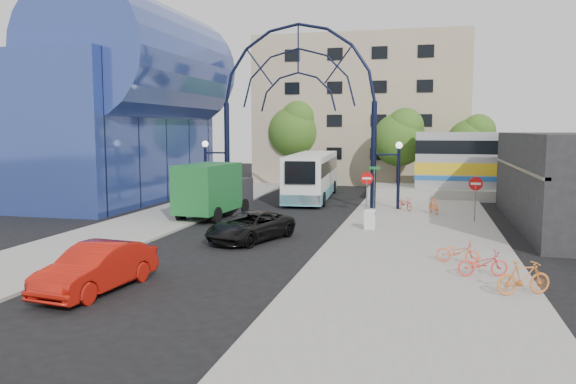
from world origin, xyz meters
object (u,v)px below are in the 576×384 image
(sandwich_board, at_px, (370,218))
(bike_near_b, at_px, (434,205))
(tree_north_c, at_px, (473,140))
(bike_near_a, at_px, (405,203))
(tree_north_a, at_px, (400,137))
(city_bus, at_px, (312,175))
(tree_north_b, at_px, (296,129))
(bike_far_a, at_px, (458,252))
(do_not_enter_sign, at_px, (476,188))
(red_sedan, at_px, (97,268))
(green_truck, at_px, (214,190))
(bike_far_c, at_px, (483,263))
(bike_far_b, at_px, (524,278))
(stop_sign, at_px, (367,182))
(street_name_sign, at_px, (374,179))
(black_suv, at_px, (250,226))
(gateway_arch, at_px, (298,78))

(sandwich_board, height_order, bike_near_b, bike_near_b)
(tree_north_c, bearing_deg, bike_near_a, -109.40)
(tree_north_a, height_order, city_bus, tree_north_a)
(tree_north_b, relative_size, bike_far_a, 4.92)
(do_not_enter_sign, xyz_separation_m, red_sedan, (-12.90, -16.71, -1.21))
(green_truck, bearing_deg, bike_far_c, -32.26)
(bike_far_a, distance_m, bike_far_b, 4.23)
(sandwich_board, height_order, bike_far_a, sandwich_board)
(stop_sign, xyz_separation_m, bike_far_a, (4.80, -12.42, -1.45))
(bike_near_b, distance_m, bike_far_b, 16.84)
(do_not_enter_sign, height_order, street_name_sign, street_name_sign)
(tree_north_a, height_order, tree_north_b, tree_north_b)
(bike_far_b, xyz_separation_m, bike_far_c, (-1.02, 2.02, -0.08))
(black_suv, distance_m, red_sedan, 9.34)
(red_sedan, bearing_deg, bike_near_a, 72.05)
(tree_north_a, relative_size, bike_far_b, 3.96)
(do_not_enter_sign, relative_size, tree_north_a, 0.35)
(stop_sign, xyz_separation_m, bike_far_b, (6.55, -16.27, -1.34))
(bike_near_a, distance_m, bike_far_c, 16.13)
(tree_north_a, distance_m, black_suv, 24.58)
(do_not_enter_sign, height_order, black_suv, do_not_enter_sign)
(green_truck, xyz_separation_m, bike_far_b, (15.18, -12.86, -0.96))
(tree_north_b, bearing_deg, tree_north_a, -21.80)
(red_sedan, relative_size, bike_far_a, 2.86)
(bike_near_b, bearing_deg, red_sedan, -138.30)
(street_name_sign, distance_m, bike_near_a, 2.60)
(gateway_arch, distance_m, tree_north_c, 18.95)
(bike_far_a, bearing_deg, bike_near_a, 21.62)
(gateway_arch, height_order, street_name_sign, gateway_arch)
(green_truck, bearing_deg, tree_north_c, 55.65)
(bike_near_a, bearing_deg, gateway_arch, 140.67)
(street_name_sign, bearing_deg, sandwich_board, -86.54)
(gateway_arch, xyz_separation_m, bike_far_a, (9.60, -14.42, -8.01))
(tree_north_b, xyz_separation_m, city_bus, (3.83, -10.94, -3.50))
(street_name_sign, xyz_separation_m, bike_near_a, (1.85, 0.93, -1.57))
(stop_sign, xyz_separation_m, black_suv, (-4.40, -9.66, -1.32))
(stop_sign, bearing_deg, tree_north_a, 84.58)
(do_not_enter_sign, relative_size, bike_near_b, 1.49)
(bike_far_b, bearing_deg, bike_far_a, 1.57)
(do_not_enter_sign, distance_m, red_sedan, 21.14)
(bike_near_a, bearing_deg, sandwich_board, -136.43)
(red_sedan, height_order, bike_far_b, red_sedan)
(tree_north_b, bearing_deg, do_not_enter_sign, -53.26)
(city_bus, distance_m, bike_near_b, 11.12)
(do_not_enter_sign, xyz_separation_m, city_bus, (-11.05, 8.99, -0.21))
(street_name_sign, relative_size, black_suv, 0.58)
(tree_north_c, height_order, bike_far_c, tree_north_c)
(green_truck, relative_size, red_sedan, 1.41)
(do_not_enter_sign, bearing_deg, sandwich_board, -143.32)
(street_name_sign, distance_m, green_truck, 9.90)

